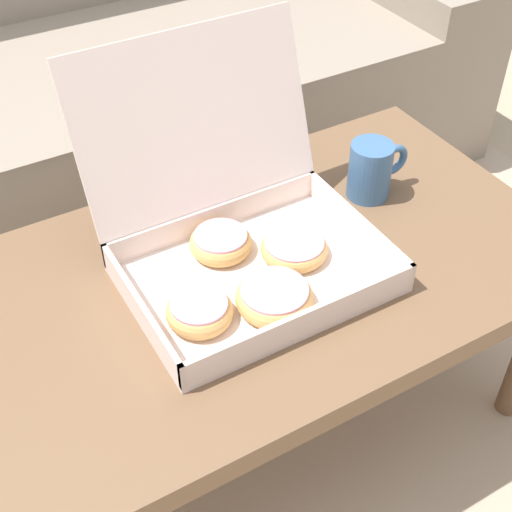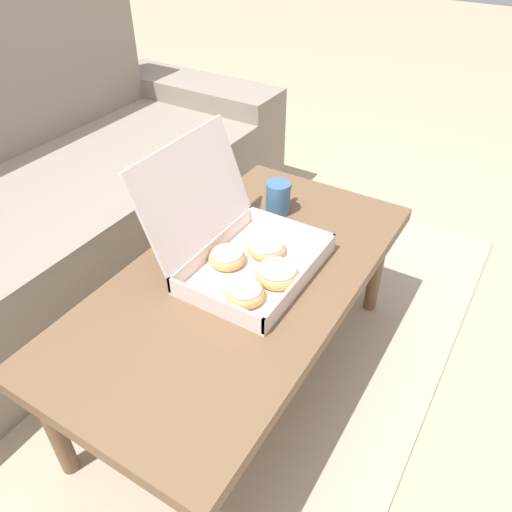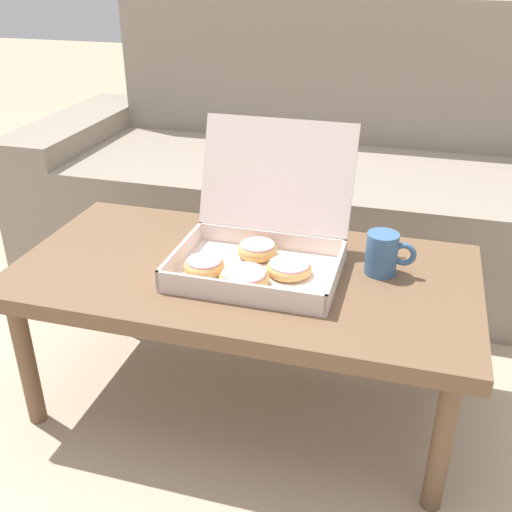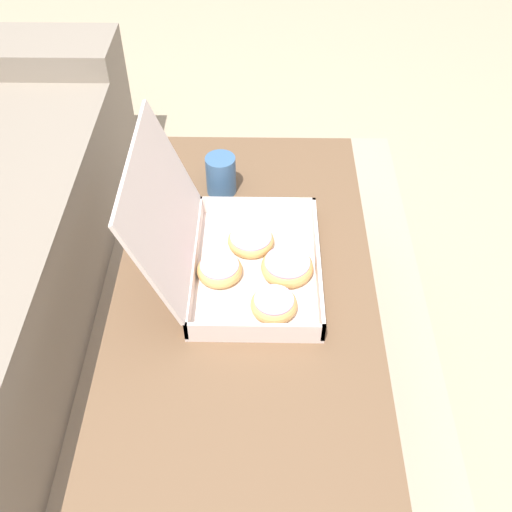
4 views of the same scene
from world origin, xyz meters
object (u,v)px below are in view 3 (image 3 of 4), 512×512
object	(u,v)px
coffee_table	(244,283)
pastry_box	(257,247)
couch	(314,182)
coffee_mug	(383,254)

from	to	relation	value
coffee_table	pastry_box	distance (m)	0.10
couch	coffee_mug	xyz separation A→B (m)	(0.32, -0.84, 0.16)
coffee_mug	couch	bearing A→B (deg)	110.69
couch	coffee_table	world-z (taller)	couch
couch	pastry_box	xyz separation A→B (m)	(0.03, -0.90, 0.16)
coffee_table	pastry_box	bearing A→B (deg)	20.48
coffee_table	coffee_mug	bearing A→B (deg)	11.99
coffee_table	coffee_mug	size ratio (longest dim) A/B	9.47
couch	coffee_table	distance (m)	0.91
couch	coffee_table	bearing A→B (deg)	-90.00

